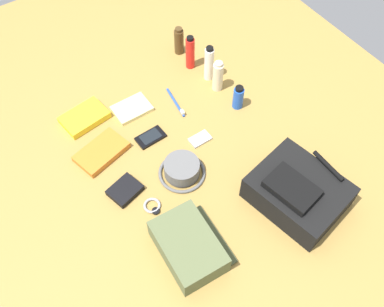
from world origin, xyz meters
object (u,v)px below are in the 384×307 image
(toothpaste_tube, at_px, (209,64))
(wristwatch, at_px, (153,206))
(toiletry_pouch, at_px, (189,246))
(cell_phone, at_px, (151,137))
(deodorant_spray, at_px, (238,97))
(notepad, at_px, (132,109))
(backpack, at_px, (298,192))
(media_player, at_px, (200,139))
(lotion_bottle, at_px, (218,76))
(sunscreen_spray, at_px, (190,53))
(toothbrush, at_px, (176,104))
(bucket_hat, at_px, (182,170))
(paperback_novel, at_px, (85,118))
(travel_guidebook, at_px, (102,152))
(wallet, at_px, (125,190))
(cologne_bottle, at_px, (179,41))

(toothpaste_tube, bearing_deg, wristwatch, -51.95)
(toiletry_pouch, distance_m, cell_phone, 0.50)
(deodorant_spray, height_order, notepad, deodorant_spray)
(cell_phone, bearing_deg, deodorant_spray, 81.98)
(backpack, distance_m, deodorant_spray, 0.48)
(media_player, bearing_deg, lotion_bottle, 131.00)
(sunscreen_spray, height_order, toothbrush, sunscreen_spray)
(toothpaste_tube, bearing_deg, bucket_hat, -45.97)
(paperback_novel, bearing_deg, travel_guidebook, -5.84)
(toiletry_pouch, distance_m, deodorant_spray, 0.67)
(lotion_bottle, bearing_deg, sunscreen_spray, -172.59)
(lotion_bottle, height_order, wallet, lotion_bottle)
(cell_phone, distance_m, wristwatch, 0.31)
(toothbrush, relative_size, notepad, 1.12)
(cell_phone, bearing_deg, cologne_bottle, 134.52)
(cologne_bottle, height_order, toothbrush, cologne_bottle)
(cologne_bottle, distance_m, deodorant_spray, 0.41)
(toiletry_pouch, xyz_separation_m, cell_phone, (-0.48, 0.13, -0.04))
(lotion_bottle, xyz_separation_m, media_player, (0.19, -0.22, -0.07))
(sunscreen_spray, relative_size, toothbrush, 0.98)
(cologne_bottle, xyz_separation_m, wallet, (0.52, -0.56, -0.05))
(lotion_bottle, xyz_separation_m, wristwatch, (0.34, -0.53, -0.06))
(sunscreen_spray, height_order, paperback_novel, sunscreen_spray)
(media_player, distance_m, wristwatch, 0.34)
(cologne_bottle, relative_size, cell_phone, 1.15)
(toothbrush, distance_m, wallet, 0.45)
(toothpaste_tube, distance_m, media_player, 0.35)
(toothbrush, bearing_deg, wallet, -56.59)
(backpack, xyz_separation_m, toothbrush, (-0.62, -0.11, -0.05))
(toiletry_pouch, xyz_separation_m, lotion_bottle, (-0.55, 0.51, 0.03))
(deodorant_spray, distance_m, paperback_novel, 0.63)
(toiletry_pouch, height_order, deodorant_spray, deodorant_spray)
(cologne_bottle, xyz_separation_m, deodorant_spray, (0.41, 0.02, -0.01))
(cologne_bottle, bearing_deg, toothpaste_tube, 5.01)
(backpack, xyz_separation_m, toothpaste_tube, (-0.67, 0.09, 0.02))
(travel_guidebook, bearing_deg, toothpaste_tube, 100.69)
(sunscreen_spray, bearing_deg, toothbrush, -47.46)
(bucket_hat, distance_m, notepad, 0.38)
(notepad, bearing_deg, wristwatch, -20.89)
(wristwatch, relative_size, notepad, 0.47)
(cell_phone, bearing_deg, notepad, 176.39)
(deodorant_spray, distance_m, media_player, 0.24)
(media_player, bearing_deg, bucket_hat, -57.21)
(lotion_bottle, bearing_deg, media_player, -49.00)
(sunscreen_spray, bearing_deg, toiletry_pouch, -33.66)
(lotion_bottle, distance_m, travel_guidebook, 0.58)
(sunscreen_spray, height_order, media_player, sunscreen_spray)
(paperback_novel, relative_size, cell_phone, 1.68)
(lotion_bottle, bearing_deg, toothpaste_tube, 176.07)
(media_player, bearing_deg, paperback_novel, -135.87)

